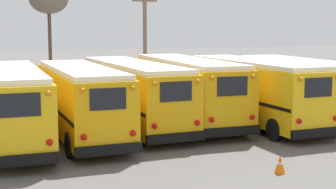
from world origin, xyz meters
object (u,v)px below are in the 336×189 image
object	(u,v)px
school_bus_4	(254,90)
bare_tree_0	(49,0)
school_bus_1	(80,99)
school_bus_5	(298,87)
school_bus_3	(187,88)
traffic_cone	(280,164)
school_bus_0	(12,103)
utility_pole	(145,38)
school_bus_2	(133,92)

from	to	relation	value
school_bus_4	bare_tree_0	world-z (taller)	bare_tree_0
school_bus_1	school_bus_5	size ratio (longest dim) A/B	0.99
school_bus_1	school_bus_3	bearing A→B (deg)	15.87
school_bus_5	bare_tree_0	distance (m)	22.91
school_bus_5	traffic_cone	xyz separation A→B (m)	(-6.30, -8.13, -1.35)
school_bus_5	school_bus_3	bearing A→B (deg)	167.85
school_bus_3	school_bus_0	bearing A→B (deg)	-168.15
school_bus_0	school_bus_5	bearing A→B (deg)	2.27
school_bus_5	traffic_cone	bearing A→B (deg)	-127.77
school_bus_3	school_bus_5	world-z (taller)	school_bus_3
school_bus_0	school_bus_1	xyz separation A→B (m)	(2.81, 0.17, -0.02)
school_bus_4	traffic_cone	size ratio (longest dim) A/B	15.84
traffic_cone	utility_pole	bearing A→B (deg)	83.37
school_bus_4	school_bus_5	xyz separation A→B (m)	(2.81, 0.39, -0.03)
school_bus_4	traffic_cone	world-z (taller)	school_bus_4
school_bus_1	utility_pole	size ratio (longest dim) A/B	1.28
school_bus_3	traffic_cone	bearing A→B (deg)	-94.15
school_bus_0	school_bus_4	distance (m)	11.25
school_bus_1	school_bus_3	xyz separation A→B (m)	(5.62, 1.60, 0.06)
school_bus_0	utility_pole	size ratio (longest dim) A/B	1.36
school_bus_2	school_bus_4	size ratio (longest dim) A/B	1.07
school_bus_4	school_bus_3	bearing A→B (deg)	150.39
school_bus_1	utility_pole	world-z (taller)	utility_pole
bare_tree_0	traffic_cone	size ratio (longest dim) A/B	12.84
school_bus_4	utility_pole	distance (m)	13.94
school_bus_3	traffic_cone	xyz separation A→B (m)	(-0.68, -9.35, -1.40)
school_bus_1	traffic_cone	distance (m)	9.29
school_bus_3	bare_tree_0	world-z (taller)	bare_tree_0
school_bus_1	bare_tree_0	size ratio (longest dim) A/B	1.18
school_bus_3	traffic_cone	world-z (taller)	school_bus_3
school_bus_1	school_bus_2	xyz separation A→B (m)	(2.81, 1.55, 0.00)
school_bus_3	traffic_cone	size ratio (longest dim) A/B	16.48
school_bus_3	bare_tree_0	distance (m)	20.01
school_bus_0	bare_tree_0	world-z (taller)	bare_tree_0
school_bus_2	traffic_cone	world-z (taller)	school_bus_2
school_bus_0	school_bus_4	world-z (taller)	school_bus_4
school_bus_2	traffic_cone	distance (m)	9.63
school_bus_2	utility_pole	size ratio (longest dim) A/B	1.42
school_bus_3	utility_pole	size ratio (longest dim) A/B	1.38
bare_tree_0	school_bus_2	bearing A→B (deg)	-86.50
school_bus_5	traffic_cone	distance (m)	10.38
school_bus_2	utility_pole	xyz separation A→B (m)	(4.63, 12.19, 2.21)
school_bus_0	traffic_cone	distance (m)	10.93
school_bus_4	bare_tree_0	distance (m)	22.23
school_bus_4	school_bus_2	bearing A→B (deg)	164.64
school_bus_4	school_bus_5	distance (m)	2.84
school_bus_1	utility_pole	distance (m)	15.78
school_bus_4	school_bus_5	world-z (taller)	school_bus_4
school_bus_2	traffic_cone	bearing A→B (deg)	-77.07
school_bus_1	bare_tree_0	distance (m)	21.24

